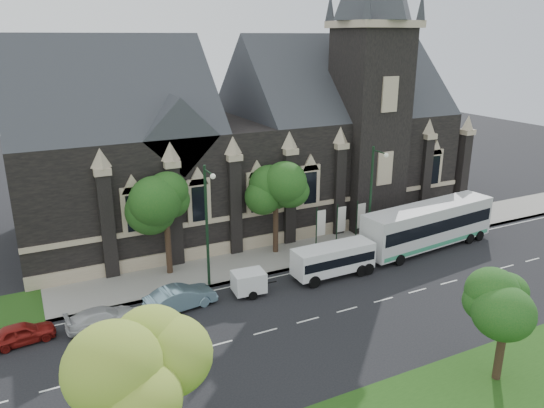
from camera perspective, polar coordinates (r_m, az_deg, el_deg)
ground at (r=33.94m, az=3.96°, el=-12.62°), size 160.00×160.00×0.00m
sidewalk at (r=41.42m, az=-2.70°, el=-6.53°), size 80.00×5.00×0.15m
museum at (r=49.09m, az=-1.76°, el=7.33°), size 40.00×17.70×29.90m
tree_park_near at (r=19.85m, az=-13.16°, el=-15.70°), size 4.42×4.42×8.56m
tree_park_east at (r=29.27m, az=24.48°, el=-9.36°), size 3.40×3.40×6.28m
tree_walk_right at (r=41.75m, az=0.54°, el=2.09°), size 4.08×4.08×7.80m
tree_walk_left at (r=38.69m, az=-11.43°, el=0.30°), size 3.91×3.91×7.64m
street_lamp_near at (r=42.51m, az=10.96°, el=1.06°), size 0.36×1.88×9.00m
street_lamp_mid at (r=36.10m, az=-7.09°, el=-1.81°), size 0.36×1.88×9.00m
banner_flag_left at (r=42.85m, az=5.24°, el=-2.40°), size 0.90×0.10×4.00m
banner_flag_center at (r=43.87m, az=7.47°, el=-1.98°), size 0.90×0.10×4.00m
banner_flag_right at (r=44.97m, az=9.59°, el=-1.58°), size 0.90×0.10×4.00m
tour_coach at (r=45.70m, az=16.81°, el=-2.23°), size 13.19×4.05×3.79m
shuttle_bus at (r=39.18m, az=6.78°, el=-5.97°), size 6.36×2.31×2.45m
box_trailer at (r=36.51m, az=-2.57°, el=-8.53°), size 3.24×1.91×1.70m
sedan at (r=35.35m, az=-10.02°, el=-10.09°), size 4.94×2.28×1.57m
car_far_red at (r=34.66m, az=-25.78°, el=-12.67°), size 3.83×1.88×1.26m
car_far_white at (r=34.55m, az=-18.17°, el=-11.78°), size 4.47×2.13×1.26m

